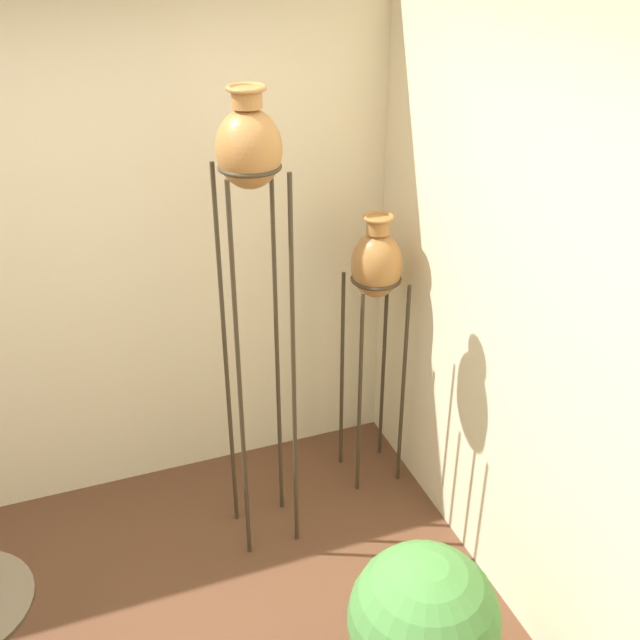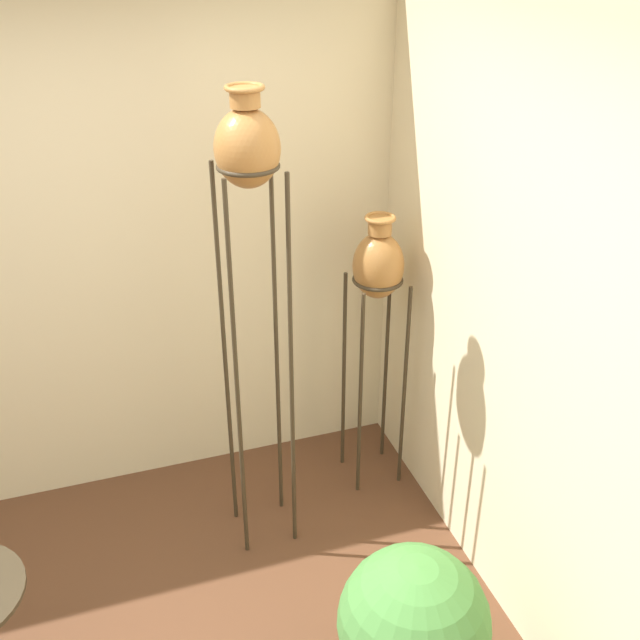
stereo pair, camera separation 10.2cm
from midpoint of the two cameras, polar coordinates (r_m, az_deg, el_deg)
The scene contains 5 objects.
wall_back at distance 3.73m, azimuth -18.21°, elevation 4.82°, with size 7.29×0.06×2.70m.
wall_right at distance 2.78m, azimuth 20.18°, elevation -3.94°, with size 0.06×7.29×2.70m.
vase_stand_tall at distance 3.01m, azimuth -4.49°, elevation 10.97°, with size 0.27×0.27×2.20m.
vase_stand_medium at distance 3.66m, azimuth 5.24°, elevation 3.54°, with size 0.26×0.26×1.52m.
potted_plant at distance 3.05m, azimuth 8.13°, elevation -22.25°, with size 0.57×0.57×0.74m.
Camera 2 is at (0.12, -1.80, 2.76)m, focal length 42.00 mm.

